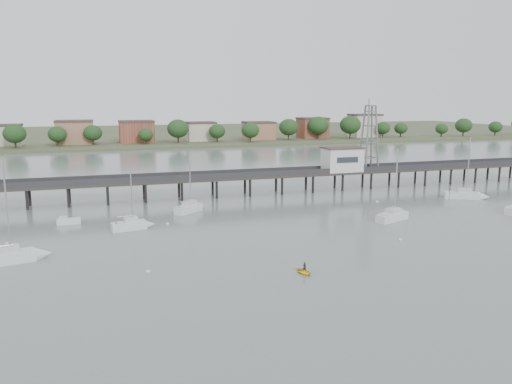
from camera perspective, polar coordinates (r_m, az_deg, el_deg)
ground_plane at (r=49.22m, az=15.50°, el=-13.25°), size 500.00×500.00×0.00m
pier at (r=101.94m, az=-2.86°, el=1.67°), size 150.00×5.00×5.50m
pier_building at (r=110.41m, az=9.81°, el=3.72°), size 8.40×5.40×5.30m
lattice_tower at (r=113.10m, az=12.83°, el=6.03°), size 3.20×3.20×15.50m
sailboat_a at (r=68.01m, az=-25.41°, el=-6.63°), size 8.58×4.27×13.62m
sailboat_e at (r=107.99m, az=23.29°, el=-0.38°), size 7.90×5.67×12.86m
sailboat_c at (r=85.51m, az=15.80°, el=-2.61°), size 7.65×4.85×12.30m
sailboat_b at (r=78.39m, az=-13.56°, el=-3.68°), size 6.24×2.91×10.15m
sailboat_f at (r=89.08m, az=-7.24°, el=-1.76°), size 6.37×5.92×11.29m
white_tender at (r=84.86m, az=-20.68°, el=-3.15°), size 3.61×1.54×1.40m
yellow_dinghy at (r=57.81m, az=5.55°, el=-9.25°), size 1.84×0.77×2.50m
dinghy_occupant at (r=57.81m, az=5.55°, el=-9.25°), size 0.53×1.14×0.26m
mooring_buoys at (r=75.89m, az=4.09°, el=-4.32°), size 84.32×27.78×0.39m
far_shore at (r=278.89m, az=-12.15°, el=6.52°), size 500.00×170.00×10.40m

